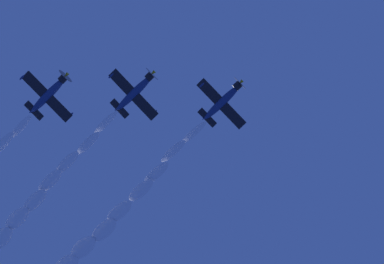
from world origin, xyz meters
The scene contains 5 objects.
airplane_lead centered at (-1.61, 2.73, 80.46)m, with size 9.49×8.79×4.06m.
airplane_left_wingman centered at (9.26, -5.60, 80.03)m, with size 9.45×8.79×4.05m.
airplane_right_wingman centered at (18.57, -15.13, 80.01)m, with size 9.55×8.79×3.74m.
smoke_trail_lead centered at (-1.81, -24.24, 75.95)m, with size 3.10×35.64×7.86m.
smoke_trail_left_wingman centered at (9.13, -32.13, 75.58)m, with size 3.10×34.98×7.92m.
Camera 1 is at (18.85, 16.75, 2.19)m, focal length 49.13 mm.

